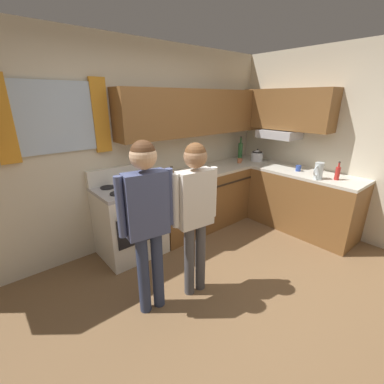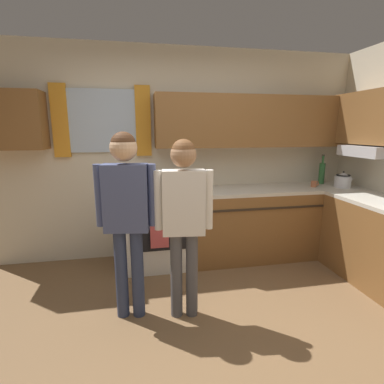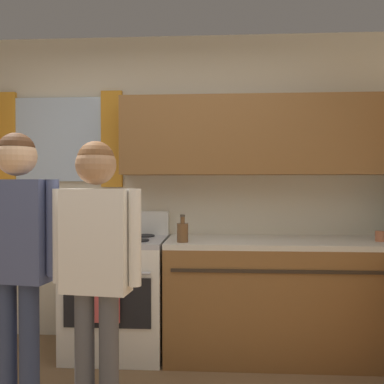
{
  "view_description": "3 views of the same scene",
  "coord_description": "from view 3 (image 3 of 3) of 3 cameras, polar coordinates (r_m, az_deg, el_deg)",
  "views": [
    {
      "loc": [
        -1.62,
        -1.22,
        1.9
      ],
      "look_at": [
        -0.03,
        0.66,
        1.02
      ],
      "focal_mm": 24.31,
      "sensor_mm": 36.0,
      "label": 1
    },
    {
      "loc": [
        -0.53,
        -1.84,
        1.63
      ],
      "look_at": [
        -0.03,
        0.77,
        1.05
      ],
      "focal_mm": 27.41,
      "sensor_mm": 36.0,
      "label": 2
    },
    {
      "loc": [
        0.46,
        -1.56,
        1.32
      ],
      "look_at": [
        0.33,
        0.83,
        1.28
      ],
      "focal_mm": 37.27,
      "sensor_mm": 36.0,
      "label": 3
    }
  ],
  "objects": [
    {
      "name": "bottle_squat_brown",
      "position": [
        2.96,
        -1.36,
        -5.72
      ],
      "size": [
        0.08,
        0.08,
        0.21
      ],
      "color": "brown",
      "rests_on": "kitchen_counter_run"
    },
    {
      "name": "stove_oven",
      "position": [
        3.31,
        -10.55,
        -13.98
      ],
      "size": [
        0.75,
        0.67,
        1.1
      ],
      "color": "silver",
      "rests_on": "ground"
    },
    {
      "name": "kitchen_counter_run",
      "position": [
        3.0,
        24.81,
        -16.02
      ],
      "size": [
        2.21,
        2.15,
        0.9
      ],
      "color": "brown",
      "rests_on": "ground"
    },
    {
      "name": "adult_in_plaid",
      "position": [
        2.15,
        -13.54,
        -8.29
      ],
      "size": [
        0.48,
        0.21,
        1.55
      ],
      "color": "#4C4C51",
      "rests_on": "ground"
    },
    {
      "name": "adult_left",
      "position": [
        2.4,
        -23.73,
        -6.5
      ],
      "size": [
        0.5,
        0.22,
        1.61
      ],
      "color": "#2D3856",
      "rests_on": "ground"
    },
    {
      "name": "back_wall_unit",
      "position": [
        3.41,
        -2.85,
        3.22
      ],
      "size": [
        4.6,
        0.42,
        2.6
      ],
      "color": "beige",
      "rests_on": "ground"
    },
    {
      "name": "cup_terracotta",
      "position": [
        3.32,
        25.39,
        -5.73
      ],
      "size": [
        0.11,
        0.07,
        0.08
      ],
      "color": "#B76642",
      "rests_on": "kitchen_counter_run"
    }
  ]
}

